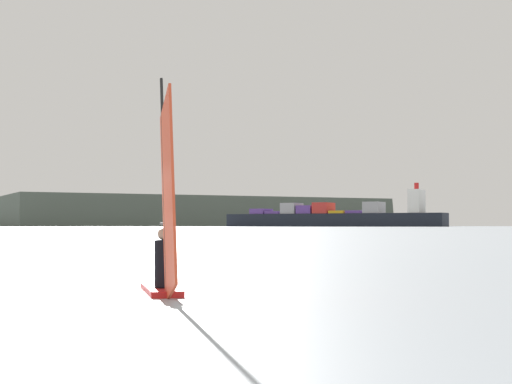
# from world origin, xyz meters

# --- Properties ---
(ground_plane) EXTENTS (4000.00, 4000.00, 0.00)m
(ground_plane) POSITION_xyz_m (0.00, 0.00, 0.00)
(ground_plane) COLOR #9EA8B2
(windsurfer) EXTENTS (0.78, 3.73, 4.37)m
(windsurfer) POSITION_xyz_m (1.96, -2.10, 1.11)
(windsurfer) COLOR red
(windsurfer) RESTS_ON ground_plane
(cargo_ship) EXTENTS (185.92, 147.88, 39.03)m
(cargo_ship) POSITION_xyz_m (187.62, 676.66, 9.07)
(cargo_ship) COLOR black
(cargo_ship) RESTS_ON ground_plane
(distant_headland) EXTENTS (941.28, 533.36, 36.14)m
(distant_headland) POSITION_xyz_m (273.31, 1068.89, 18.07)
(distant_headland) COLOR #4C564C
(distant_headland) RESTS_ON ground_plane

